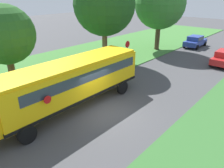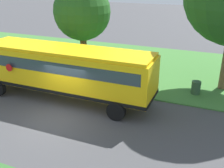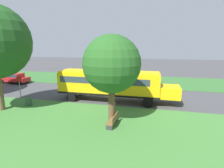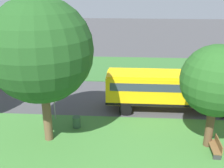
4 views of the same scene
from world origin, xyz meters
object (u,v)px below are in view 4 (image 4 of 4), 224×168
Objects in this scene: car_red_nearest at (4,75)px; trash_bin at (77,123)px; park_bench at (216,147)px; oak_tree_beside_bus at (216,80)px; oak_tree_roadside_mid at (41,50)px; school_bus at (176,88)px; stop_sign at (54,99)px.

trash_bin is (-8.57, -9.27, -0.43)m from car_red_nearest.
car_red_nearest is 2.71× the size of park_bench.
oak_tree_beside_bus reaches higher than car_red_nearest.
trash_bin is at bearing -41.63° from oak_tree_roadside_mid.
oak_tree_roadside_mid is at bearing 90.42° from oak_tree_beside_bus.
school_bus is 1.35× the size of oak_tree_roadside_mid.
trash_bin is at bearing 115.41° from school_bus.
oak_tree_roadside_mid is 10.25× the size of trash_bin.
car_red_nearest is 12.63m from trash_bin.
school_bus is at bearing 15.15° from park_bench.
oak_tree_roadside_mid is (-0.08, 10.22, 1.64)m from oak_tree_beside_bus.
car_red_nearest is 10.49m from stop_sign.
stop_sign is 2.56m from trash_bin.
oak_tree_roadside_mid is 3.37× the size of stop_sign.
oak_tree_roadside_mid is at bearing -142.89° from car_red_nearest.
oak_tree_roadside_mid is at bearing 120.32° from school_bus.
school_bus is 17.47m from car_red_nearest.
trash_bin is (-1.17, -1.88, -1.29)m from stop_sign.
car_red_nearest is 13.90m from oak_tree_roadside_mid.
oak_tree_beside_bus is at bearing -100.54° from trash_bin.
trash_bin is at bearing -132.74° from car_red_nearest.
oak_tree_roadside_mid reaches higher than park_bench.
oak_tree_roadside_mid reaches higher than trash_bin.
oak_tree_beside_bus is 0.71× the size of oak_tree_roadside_mid.
oak_tree_beside_bus is at bearing -104.75° from stop_sign.
park_bench is at bearing -108.12° from stop_sign.
stop_sign is 3.04× the size of trash_bin.
car_red_nearest is at bearing 44.97° from stop_sign.
car_red_nearest is at bearing 73.20° from school_bus.
school_bus is 13.80× the size of trash_bin.
car_red_nearest is 4.89× the size of trash_bin.
stop_sign reaches higher than car_red_nearest.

